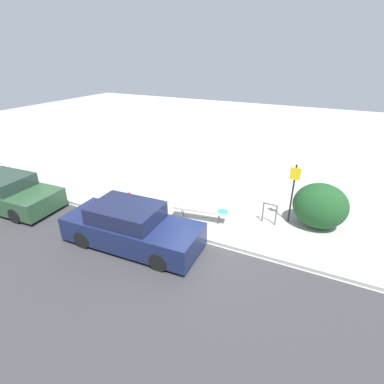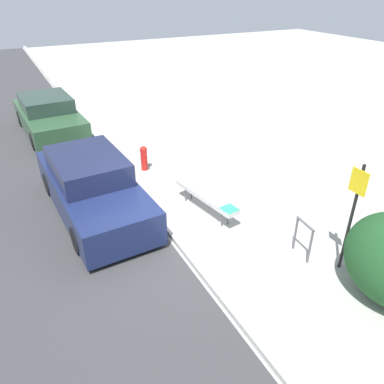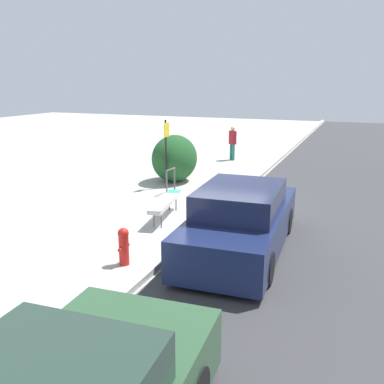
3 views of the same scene
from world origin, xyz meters
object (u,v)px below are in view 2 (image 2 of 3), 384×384
object	(u,v)px
sign_post	(353,209)
parked_car_near	(92,187)
fire_hydrant	(144,157)
bench	(206,196)
bike_rack	(303,236)
parked_car_far	(49,116)

from	to	relation	value
sign_post	parked_car_near	bearing A→B (deg)	-139.11
sign_post	fire_hydrant	world-z (taller)	sign_post
bench	bike_rack	world-z (taller)	bike_rack
bike_rack	parked_car_near	size ratio (longest dim) A/B	0.18
fire_hydrant	bench	bearing A→B (deg)	9.46
parked_car_near	bike_rack	bearing A→B (deg)	39.10
sign_post	fire_hydrant	distance (m)	6.39
bike_rack	parked_car_far	world-z (taller)	parked_car_far
parked_car_near	parked_car_far	size ratio (longest dim) A/B	1.04
bike_rack	parked_car_near	xyz separation A→B (m)	(-3.79, -3.39, 0.16)
sign_post	fire_hydrant	size ratio (longest dim) A/B	3.01
bike_rack	parked_car_near	distance (m)	5.09
bike_rack	parked_car_far	xyz separation A→B (m)	(-10.04, -3.44, 0.13)
bench	sign_post	bearing A→B (deg)	15.38
parked_car_near	parked_car_far	xyz separation A→B (m)	(-6.24, -0.05, -0.03)
fire_hydrant	parked_car_near	size ratio (longest dim) A/B	0.16
sign_post	fire_hydrant	xyz separation A→B (m)	(-6.02, -1.90, -0.98)
bike_rack	fire_hydrant	size ratio (longest dim) A/B	1.08
bench	fire_hydrant	xyz separation A→B (m)	(-2.97, -0.50, -0.05)
bench	parked_car_far	world-z (taller)	parked_car_far
bench	sign_post	xyz separation A→B (m)	(3.04, 1.40, 0.93)
bike_rack	sign_post	world-z (taller)	sign_post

